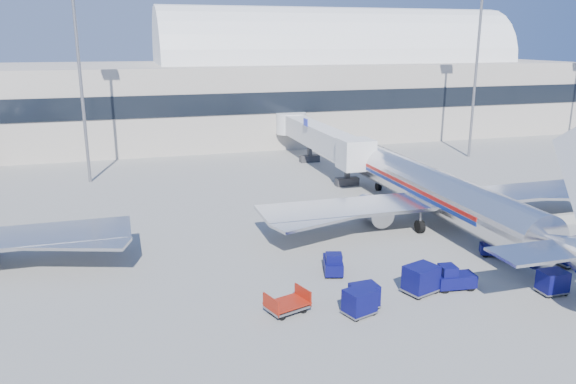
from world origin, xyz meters
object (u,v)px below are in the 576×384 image
object	(u,v)px
mast_west	(78,49)
cart_solo_far	(572,252)
jetbridge_near	(315,135)
cart_train_a	(421,279)
tug_lead	(453,278)
barrier_near	(537,222)
cart_open_red	(287,305)
cart_train_b	(364,295)
tug_right	(494,247)
tug_left	(333,263)
mast_east	(478,47)
cart_solo_near	(553,282)
airliner_main	(443,194)
barrier_mid	(568,218)
cart_train_c	(360,301)

from	to	relation	value
mast_west	cart_solo_far	xyz separation A→B (m)	(34.41, -35.84, -13.78)
jetbridge_near	cart_train_a	world-z (taller)	jetbridge_near
tug_lead	cart_solo_far	distance (m)	10.52
jetbridge_near	cart_solo_far	size ratio (longest dim) A/B	12.75
jetbridge_near	cart_solo_far	xyz separation A→B (m)	(6.81, -36.65, -2.92)
barrier_near	cart_open_red	size ratio (longest dim) A/B	1.06
cart_train_a	cart_train_b	world-z (taller)	cart_train_a
barrier_near	tug_right	distance (m)	9.15
tug_left	cart_train_a	xyz separation A→B (m)	(4.27, -4.55, 0.25)
mast_east	cart_train_b	world-z (taller)	mast_east
mast_east	tug_left	bearing A→B (deg)	-135.30
jetbridge_near	cart_open_red	size ratio (longest dim) A/B	9.71
cart_solo_near	mast_west	bearing A→B (deg)	127.09
tug_lead	cart_train_b	xyz separation A→B (m)	(-6.69, -0.78, 0.04)
jetbridge_near	tug_left	world-z (taller)	jetbridge_near
tug_lead	jetbridge_near	bearing A→B (deg)	90.94
barrier_near	airliner_main	bearing A→B (deg)	162.61
cart_open_red	tug_left	bearing A→B (deg)	26.71
cart_open_red	cart_train_a	bearing A→B (deg)	-17.41
mast_east	cart_train_a	world-z (taller)	mast_east
barrier_near	barrier_mid	world-z (taller)	same
cart_train_c	tug_right	bearing A→B (deg)	5.28
cart_train_a	cart_train_b	xyz separation A→B (m)	(-4.32, -0.83, -0.19)
airliner_main	cart_open_red	bearing A→B (deg)	-146.54
cart_train_b	jetbridge_near	bearing A→B (deg)	71.36
mast_west	cart_train_b	bearing A→B (deg)	-65.42
airliner_main	cart_train_c	world-z (taller)	airliner_main
jetbridge_near	tug_left	xyz separation A→B (m)	(-10.29, -33.16, -3.18)
cart_train_b	airliner_main	bearing A→B (deg)	40.23
barrier_near	tug_lead	xyz separation A→B (m)	(-14.05, -8.95, 0.31)
tug_right	cart_train_b	size ratio (longest dim) A/B	1.38
mast_east	cart_train_a	bearing A→B (deg)	-127.60
cart_train_a	barrier_mid	bearing A→B (deg)	6.15
barrier_near	cart_train_a	distance (m)	18.69
tug_right	cart_train_c	bearing A→B (deg)	-129.66
tug_lead	cart_solo_far	xyz separation A→B (m)	(10.46, 1.11, 0.24)
airliner_main	mast_west	xyz separation A→B (m)	(-30.00, 25.49, 11.87)
tug_left	cart_train_b	world-z (taller)	tug_left
mast_east	barrier_near	bearing A→B (deg)	-113.20
jetbridge_near	cart_train_a	distance (m)	38.30
jetbridge_near	barrier_mid	bearing A→B (deg)	-64.56
mast_east	tug_lead	bearing A→B (deg)	-125.18
mast_east	cart_solo_near	bearing A→B (deg)	-117.33
barrier_near	cart_train_c	world-z (taller)	cart_train_c
mast_west	barrier_near	xyz separation A→B (m)	(38.00, -28.00, -14.34)
jetbridge_near	mast_east	xyz separation A→B (m)	(22.40, -0.81, 10.86)
airliner_main	mast_west	size ratio (longest dim) A/B	1.65
cart_train_b	tug_right	bearing A→B (deg)	17.61
barrier_mid	cart_train_a	distance (m)	21.65
tug_left	cart_open_red	world-z (taller)	tug_left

